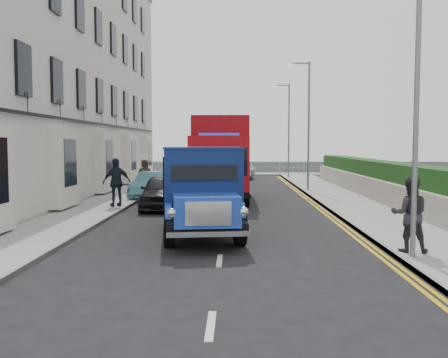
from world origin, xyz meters
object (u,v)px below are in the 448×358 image
lamp_far (287,125)px  bedford_lorry (203,198)px  lamp_mid (307,118)px  red_lorry (221,156)px  lamp_near (411,81)px  parked_car_front (162,192)px

lamp_far → bedford_lorry: (-4.72, -23.53, -2.85)m
lamp_mid → lamp_far: 10.00m
red_lorry → lamp_near: bearing=-70.1°
bedford_lorry → red_lorry: (0.23, 9.88, 0.91)m
lamp_near → red_lorry: (-4.49, 12.36, -1.94)m
bedford_lorry → red_lorry: size_ratio=0.74×
lamp_near → lamp_far: bearing=90.0°
lamp_mid → bedford_lorry: bearing=-109.2°
lamp_near → lamp_mid: (0.00, 16.00, 0.00)m
red_lorry → lamp_far: bearing=71.7°
lamp_near → lamp_mid: same height
lamp_far → red_lorry: size_ratio=0.95×
red_lorry → parked_car_front: size_ratio=1.82×
bedford_lorry → lamp_near: bearing=-35.2°
parked_car_front → lamp_far: bearing=64.7°
lamp_near → lamp_far: (0.00, 26.00, 0.00)m
lamp_mid → parked_car_front: lamp_mid is taller
lamp_mid → bedford_lorry: 14.61m
red_lorry → parked_car_front: 4.29m
lamp_mid → red_lorry: bearing=-140.9°
lamp_mid → lamp_far: size_ratio=1.00×
parked_car_front → red_lorry: bearing=52.1°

